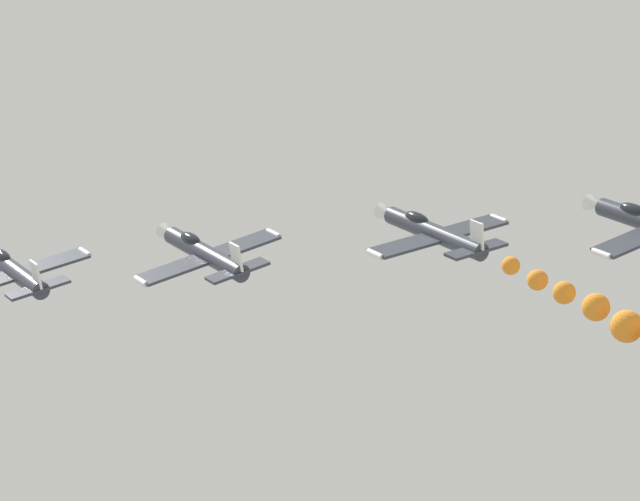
# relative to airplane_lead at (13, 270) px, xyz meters

# --- Properties ---
(airplane_lead) EXTENTS (9.52, 10.35, 2.66)m
(airplane_lead) POSITION_rel_airplane_lead_xyz_m (0.00, 0.00, 0.00)
(airplane_lead) COLOR #333842
(airplane_left_inner) EXTENTS (9.50, 10.35, 2.77)m
(airplane_left_inner) POSITION_rel_airplane_lead_xyz_m (9.43, -7.46, 1.51)
(airplane_left_inner) COLOR #333842
(airplane_right_inner) EXTENTS (9.56, 10.35, 2.39)m
(airplane_right_inner) POSITION_rel_airplane_lead_xyz_m (20.77, -15.33, 3.00)
(airplane_right_inner) COLOR #333842
(smoke_trail_right_inner) EXTENTS (2.70, 14.50, 3.38)m
(smoke_trail_right_inner) POSITION_rel_airplane_lead_xyz_m (21.44, -31.89, 1.79)
(smoke_trail_right_inner) COLOR orange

